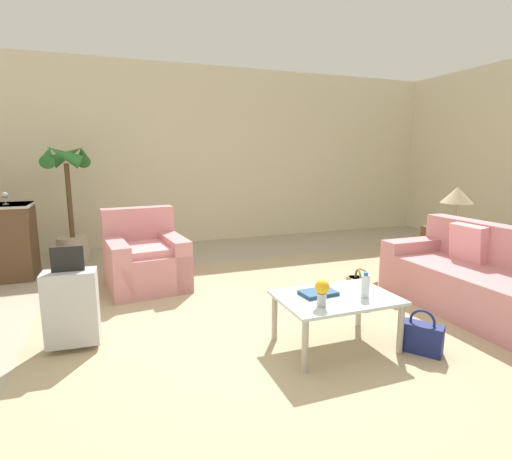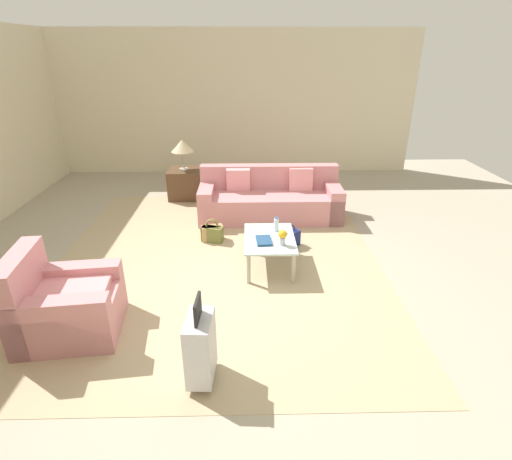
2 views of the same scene
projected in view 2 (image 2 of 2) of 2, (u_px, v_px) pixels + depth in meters
name	position (u px, v px, depth m)	size (l,w,h in m)	color
ground_plane	(231.00, 283.00, 5.02)	(12.00, 12.00, 0.00)	#A89E89
wall_right	(237.00, 104.00, 8.98)	(0.12, 8.00, 3.10)	beige
area_rug	(218.00, 259.00, 5.56)	(5.20, 4.40, 0.01)	tan
couch	(270.00, 200.00, 6.90)	(0.88, 2.39, 0.85)	#C67F84
armchair	(62.00, 307.00, 4.03)	(0.96, 1.05, 0.92)	#C67F84
coffee_table	(269.00, 242.00, 5.24)	(0.94, 0.66, 0.43)	silver
water_bottle	(276.00, 225.00, 5.36)	(0.06, 0.06, 0.20)	silver
coffee_table_book	(264.00, 241.00, 5.10)	(0.29, 0.19, 0.03)	navy
flower_vase	(283.00, 236.00, 4.97)	(0.11, 0.11, 0.21)	#B2B7BC
side_table	(185.00, 183.00, 7.79)	(0.60, 0.60, 0.56)	#513823
table_lamp	(182.00, 146.00, 7.49)	(0.42, 0.42, 0.57)	#ADA899
suitcase_silver	(200.00, 347.00, 3.41)	(0.41, 0.24, 0.85)	#B7B7BC
handbag_olive	(212.00, 234.00, 6.03)	(0.24, 0.35, 0.36)	olive
handbag_navy	(289.00, 239.00, 5.88)	(0.30, 0.34, 0.36)	navy
handbag_tan	(212.00, 232.00, 6.08)	(0.22, 0.35, 0.36)	tan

